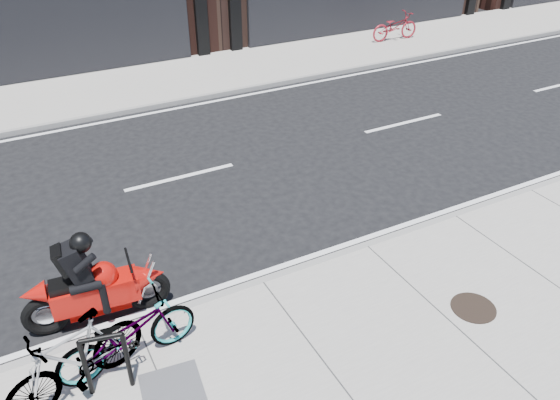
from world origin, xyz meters
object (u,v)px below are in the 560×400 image
bike_rack (105,359)px  utility_grate (172,390)px  bicycle_far (395,26)px  bicycle_front (127,334)px  manhole_cover (473,308)px  bicycle_rear (75,359)px  motorcycle (101,284)px

bike_rack → utility_grate: bike_rack is taller
bicycle_far → utility_grate: bicycle_far is taller
bike_rack → bicycle_front: bearing=44.5°
bicycle_front → manhole_cover: 4.95m
bike_rack → utility_grate: (0.65, -0.37, -0.53)m
bicycle_rear → manhole_cover: 5.55m
bicycle_front → manhole_cover: bicycle_front is taller
bicycle_front → bicycle_far: 16.21m
motorcycle → manhole_cover: size_ratio=3.18×
bicycle_front → motorcycle: (-0.07, 1.11, 0.02)m
bicycle_front → bicycle_rear: bearing=97.7°
bicycle_rear → manhole_cover: size_ratio=2.77×
motorcycle → manhole_cover: motorcycle is taller
motorcycle → bicycle_rear: bearing=-109.0°
motorcycle → utility_grate: size_ratio=2.80×
bicycle_far → utility_grate: (-12.09, -11.13, -0.47)m
bicycle_front → motorcycle: bearing=-2.8°
bike_rack → manhole_cover: (5.06, -1.04, -0.53)m
bike_rack → bicycle_rear: (-0.33, 0.16, 0.01)m
manhole_cover → bicycle_far: bearing=56.9°
bicycle_front → utility_grate: (0.32, -0.70, -0.48)m
bicycle_far → manhole_cover: bearing=150.5°
bike_rack → bicycle_rear: bearing=154.3°
bike_rack → utility_grate: bearing=-29.8°
motorcycle → bicycle_far: 15.58m
motorcycle → utility_grate: bearing=-72.0°
bike_rack → motorcycle: size_ratio=0.44×
bicycle_front → motorcycle: size_ratio=0.89×
bicycle_rear → motorcycle: 1.40m
bike_rack → motorcycle: (0.26, 1.43, -0.03)m
bicycle_front → bicycle_far: bicycle_front is taller
bike_rack → bicycle_far: bicycle_far is taller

